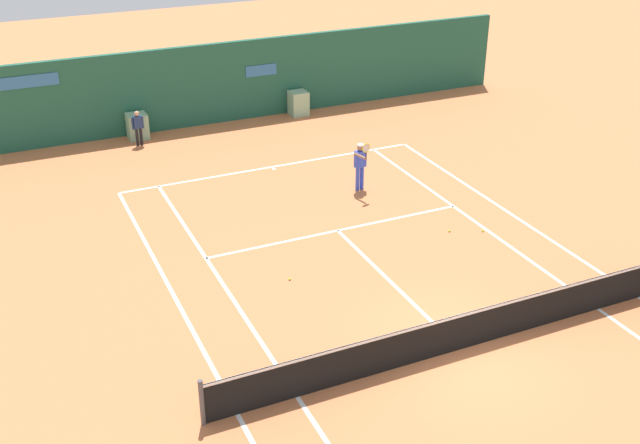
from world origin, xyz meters
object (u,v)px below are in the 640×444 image
object	(u,v)px
player_on_baseline	(360,162)
tennis_ball_mid_court	(449,231)
tennis_ball_by_sideline	(483,231)
tennis_ball_near_service_line	(290,279)
ball_kid_centre_post	(138,126)

from	to	relation	value
player_on_baseline	tennis_ball_mid_court	bearing A→B (deg)	92.86
player_on_baseline	tennis_ball_by_sideline	bearing A→B (deg)	102.40
tennis_ball_near_service_line	tennis_ball_by_sideline	bearing A→B (deg)	1.85
player_on_baseline	tennis_ball_by_sideline	size ratio (longest dim) A/B	26.67
tennis_ball_near_service_line	tennis_ball_mid_court	distance (m)	5.32
tennis_ball_by_sideline	tennis_ball_mid_court	distance (m)	0.97
tennis_ball_near_service_line	tennis_ball_by_sideline	distance (m)	6.18
player_on_baseline	ball_kid_centre_post	distance (m)	8.96
tennis_ball_mid_court	tennis_ball_by_sideline	bearing A→B (deg)	-23.81
ball_kid_centre_post	tennis_ball_by_sideline	xyz separation A→B (m)	(7.54, -11.11, -0.73)
ball_kid_centre_post	tennis_ball_by_sideline	size ratio (longest dim) A/B	19.52
tennis_ball_by_sideline	tennis_ball_mid_court	size ratio (longest dim) A/B	1.00
player_on_baseline	tennis_ball_mid_court	world-z (taller)	player_on_baseline
player_on_baseline	tennis_ball_by_sideline	distance (m)	4.65
ball_kid_centre_post	tennis_ball_mid_court	bearing A→B (deg)	117.22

